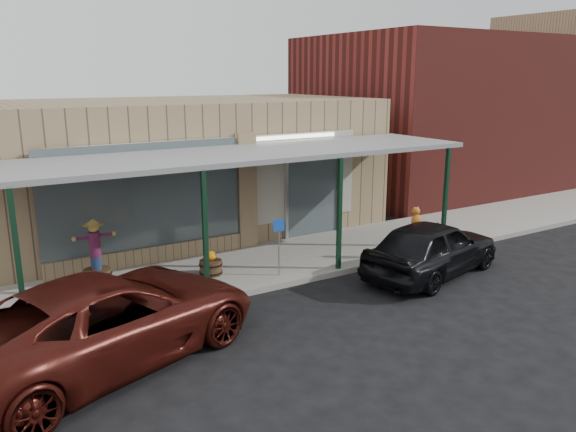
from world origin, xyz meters
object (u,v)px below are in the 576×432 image
barrel_scarecrow (97,264)px  barrel_pumpkin (211,266)px  handicap_sign (279,240)px  car_maroon (108,319)px  parked_sedan (432,248)px

barrel_scarecrow → barrel_pumpkin: size_ratio=2.50×
barrel_pumpkin → handicap_sign: size_ratio=0.46×
handicap_sign → car_maroon: (-4.58, -1.87, -0.27)m
parked_sedan → barrel_scarecrow: bearing=53.8°
parked_sedan → car_maroon: parked_sedan is taller
barrel_pumpkin → parked_sedan: (4.92, -2.55, 0.35)m
barrel_scarecrow → handicap_sign: barrel_scarecrow is taller
handicap_sign → parked_sedan: parked_sedan is taller
car_maroon → barrel_scarecrow: bearing=-29.1°
barrel_pumpkin → parked_sedan: 5.55m
handicap_sign → parked_sedan: bearing=-16.2°
barrel_pumpkin → car_maroon: bearing=-138.7°
barrel_pumpkin → parked_sedan: size_ratio=0.14×
barrel_pumpkin → handicap_sign: bearing=-32.4°
handicap_sign → parked_sedan: 3.88m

